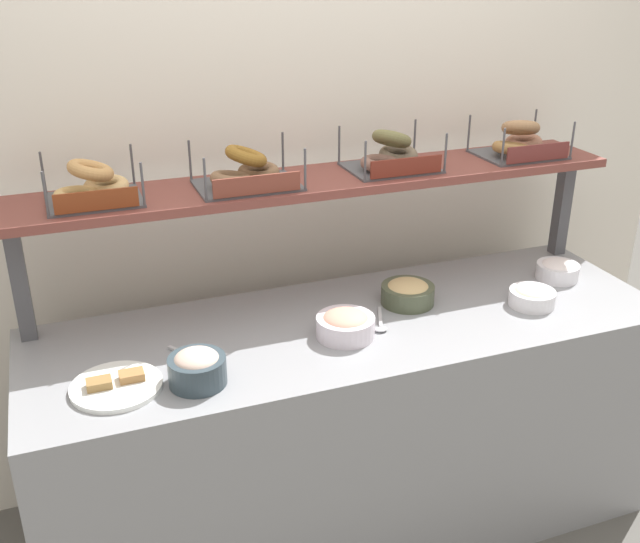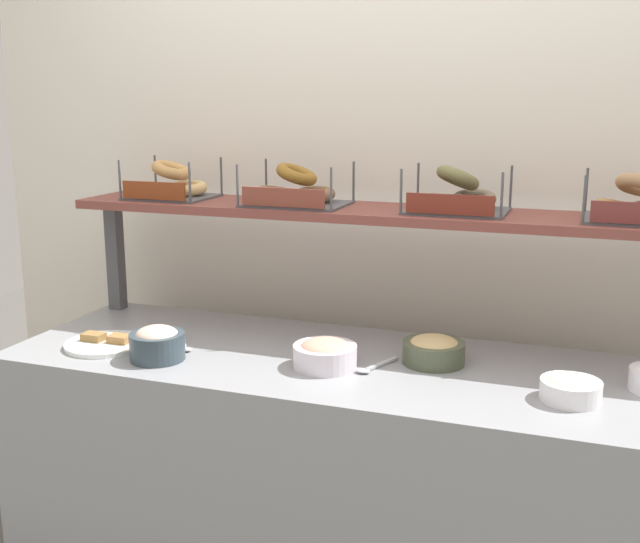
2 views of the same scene
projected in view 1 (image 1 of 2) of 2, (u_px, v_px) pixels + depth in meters
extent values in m
plane|color=#595651|center=(349.00, 519.00, 2.81)|extent=(8.00, 8.00, 0.00)
cube|color=white|center=(299.00, 177.00, 2.79)|extent=(3.35, 0.06, 2.40)
cube|color=gray|center=(351.00, 427.00, 2.63)|extent=(2.15, 0.70, 0.85)
cube|color=#4C4C51|center=(19.00, 281.00, 2.28)|extent=(0.05, 0.05, 0.40)
cube|color=#4C4C51|center=(562.00, 206.00, 2.93)|extent=(0.05, 0.05, 0.40)
cube|color=brown|center=(325.00, 181.00, 2.52)|extent=(2.11, 0.32, 0.03)
cylinder|color=#464D37|center=(408.00, 294.00, 2.58)|extent=(0.19, 0.19, 0.07)
ellipsoid|color=tan|center=(408.00, 287.00, 2.57)|extent=(0.15, 0.15, 0.05)
cylinder|color=silver|center=(345.00, 327.00, 2.36)|extent=(0.19, 0.19, 0.07)
ellipsoid|color=#EE9C83|center=(346.00, 319.00, 2.35)|extent=(0.15, 0.15, 0.05)
cylinder|color=#33424B|center=(197.00, 371.00, 2.10)|extent=(0.17, 0.17, 0.08)
ellipsoid|color=beige|center=(197.00, 360.00, 2.09)|extent=(0.13, 0.13, 0.06)
cylinder|color=white|center=(532.00, 298.00, 2.57)|extent=(0.16, 0.16, 0.06)
ellipsoid|color=#D3EFBC|center=(533.00, 292.00, 2.56)|extent=(0.12, 0.12, 0.04)
cylinder|color=white|center=(557.00, 271.00, 2.77)|extent=(0.16, 0.16, 0.06)
ellipsoid|color=white|center=(558.00, 265.00, 2.76)|extent=(0.12, 0.12, 0.04)
cylinder|color=white|center=(117.00, 386.00, 2.09)|extent=(0.26, 0.26, 0.01)
cube|color=olive|center=(99.00, 384.00, 2.07)|extent=(0.07, 0.05, 0.02)
cube|color=#A1703E|center=(132.00, 376.00, 2.11)|extent=(0.07, 0.05, 0.02)
cube|color=#B7B7BC|center=(380.00, 317.00, 2.48)|extent=(0.07, 0.13, 0.01)
ellipsoid|color=#B7B7BC|center=(381.00, 329.00, 2.40)|extent=(0.04, 0.03, 0.01)
cube|color=#B7B7BC|center=(184.00, 354.00, 2.26)|extent=(0.09, 0.12, 0.01)
ellipsoid|color=#B7B7BC|center=(205.00, 362.00, 2.21)|extent=(0.04, 0.03, 0.01)
cube|color=#4C4C51|center=(94.00, 200.00, 2.27)|extent=(0.28, 0.24, 0.01)
cylinder|color=#4C4C51|center=(45.00, 195.00, 2.10)|extent=(0.01, 0.01, 0.14)
cylinder|color=#4C4C51|center=(143.00, 185.00, 2.19)|extent=(0.01, 0.01, 0.14)
cylinder|color=#4C4C51|center=(43.00, 174.00, 2.30)|extent=(0.01, 0.01, 0.14)
cylinder|color=#4C4C51|center=(132.00, 165.00, 2.39)|extent=(0.01, 0.01, 0.14)
cube|color=brown|center=(97.00, 201.00, 2.15)|extent=(0.24, 0.01, 0.06)
torus|color=tan|center=(77.00, 196.00, 2.22)|extent=(0.19, 0.19, 0.05)
torus|color=tan|center=(106.00, 186.00, 2.30)|extent=(0.17, 0.17, 0.05)
torus|color=tan|center=(90.00, 170.00, 2.23)|extent=(0.15, 0.15, 0.08)
cube|color=#4C4C51|center=(247.00, 185.00, 2.41)|extent=(0.33, 0.24, 0.01)
cylinder|color=#4C4C51|center=(205.00, 180.00, 2.23)|extent=(0.01, 0.01, 0.14)
cylinder|color=#4C4C51|center=(305.00, 170.00, 2.34)|extent=(0.01, 0.01, 0.14)
cylinder|color=#4C4C51|center=(190.00, 161.00, 2.43)|extent=(0.01, 0.01, 0.14)
cylinder|color=#4C4C51|center=(283.00, 152.00, 2.53)|extent=(0.01, 0.01, 0.14)
cube|color=brown|center=(257.00, 185.00, 2.29)|extent=(0.28, 0.01, 0.06)
torus|color=brown|center=(232.00, 179.00, 2.35)|extent=(0.19, 0.19, 0.06)
torus|color=brown|center=(259.00, 172.00, 2.45)|extent=(0.18, 0.18, 0.05)
torus|color=olive|center=(246.00, 156.00, 2.37)|extent=(0.15, 0.14, 0.08)
cube|color=#4C4C51|center=(391.00, 168.00, 2.60)|extent=(0.31, 0.24, 0.01)
cylinder|color=#4C4C51|center=(365.00, 162.00, 2.42)|extent=(0.01, 0.01, 0.14)
cylinder|color=#4C4C51|center=(446.00, 154.00, 2.52)|extent=(0.01, 0.01, 0.14)
cylinder|color=#4C4C51|center=(339.00, 145.00, 2.62)|extent=(0.01, 0.01, 0.14)
cylinder|color=#4C4C51|center=(415.00, 138.00, 2.72)|extent=(0.01, 0.01, 0.14)
cube|color=maroon|center=(406.00, 167.00, 2.48)|extent=(0.26, 0.01, 0.06)
torus|color=#7E594C|center=(380.00, 164.00, 2.54)|extent=(0.17, 0.17, 0.05)
torus|color=#70604C|center=(398.00, 155.00, 2.63)|extent=(0.16, 0.16, 0.06)
torus|color=olive|center=(392.00, 139.00, 2.56)|extent=(0.20, 0.20, 0.09)
cube|color=#4C4C51|center=(518.00, 154.00, 2.76)|extent=(0.31, 0.24, 0.01)
cylinder|color=#4C4C51|center=(503.00, 148.00, 2.59)|extent=(0.01, 0.01, 0.14)
cylinder|color=#4C4C51|center=(572.00, 141.00, 2.68)|extent=(0.01, 0.01, 0.14)
cylinder|color=#4C4C51|center=(469.00, 133.00, 2.79)|extent=(0.01, 0.01, 0.14)
cylinder|color=#4C4C51|center=(534.00, 127.00, 2.88)|extent=(0.01, 0.01, 0.14)
cube|color=brown|center=(538.00, 153.00, 2.64)|extent=(0.26, 0.01, 0.06)
torus|color=olive|center=(511.00, 148.00, 2.70)|extent=(0.19, 0.19, 0.06)
torus|color=#A97058|center=(523.00, 143.00, 2.79)|extent=(0.18, 0.18, 0.06)
torus|color=#A97D55|center=(521.00, 128.00, 2.72)|extent=(0.19, 0.19, 0.09)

